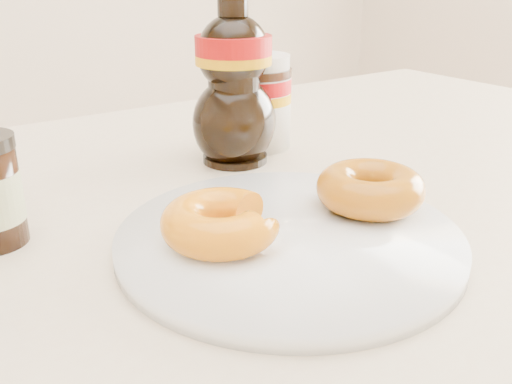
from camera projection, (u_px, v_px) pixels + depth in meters
dining_table at (285, 261)px, 0.65m from camera, size 1.40×0.90×0.75m
plate at (289, 238)px, 0.50m from camera, size 0.30×0.30×0.01m
donut_bitten at (220, 222)px, 0.47m from camera, size 0.12×0.12×0.03m
donut_whole at (370, 188)px, 0.54m from camera, size 0.11×0.11×0.04m
nutella_jar at (258, 98)px, 0.75m from camera, size 0.09×0.09×0.12m
syrup_bottle at (234, 78)px, 0.67m from camera, size 0.13×0.11×0.21m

